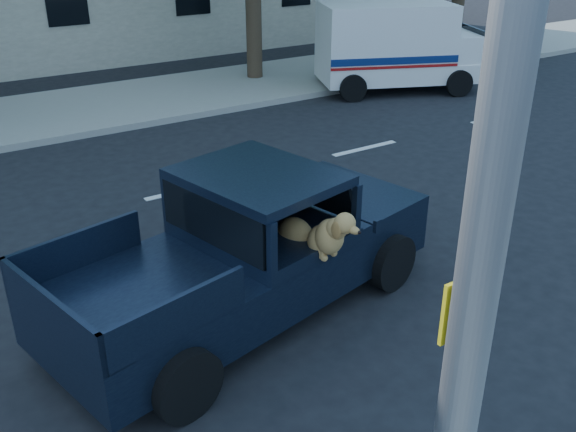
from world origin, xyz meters
The scene contains 6 objects.
ground centered at (0.00, 0.00, 0.00)m, with size 120.00×120.00×0.00m, color black.
far_sidewalk centered at (0.00, 9.20, 0.07)m, with size 60.00×4.00×0.15m, color gray.
lane_stripes centered at (2.00, 3.40, 0.01)m, with size 21.60×0.14×0.01m, color silver, non-canonical shape.
pickup_truck centered at (-1.05, -0.45, 0.59)m, with size 5.18×2.99×1.75m.
mail_truck centered at (7.69, 6.76, 1.00)m, with size 4.60×3.40×2.29m.
parked_sedan centered at (10.18, 7.62, 0.72)m, with size 4.37×1.53×1.44m, color black.
Camera 1 is at (-4.18, -6.28, 4.46)m, focal length 40.00 mm.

